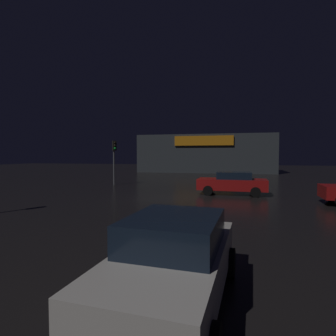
# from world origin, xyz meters

# --- Properties ---
(ground_plane) EXTENTS (120.00, 120.00, 0.00)m
(ground_plane) POSITION_xyz_m (0.00, 0.00, 0.00)
(ground_plane) COLOR black
(store_building) EXTENTS (20.54, 8.30, 5.75)m
(store_building) POSITION_xyz_m (-0.48, 28.05, 2.88)
(store_building) COLOR #33383D
(store_building) RESTS_ON ground
(traffic_signal_main) EXTENTS (0.42, 0.42, 3.93)m
(traffic_signal_main) POSITION_xyz_m (-6.47, 6.65, 2.80)
(traffic_signal_main) COLOR #595B60
(traffic_signal_main) RESTS_ON ground
(car_near) EXTENTS (4.60, 2.13, 1.53)m
(car_near) POSITION_xyz_m (3.83, 3.00, 0.80)
(car_near) COLOR #A51414
(car_near) RESTS_ON ground
(car_far) EXTENTS (2.16, 4.32, 1.58)m
(car_far) POSITION_xyz_m (2.95, -11.29, 0.81)
(car_far) COLOR silver
(car_far) RESTS_ON ground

